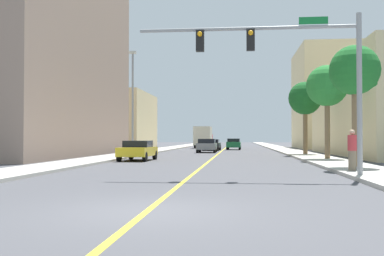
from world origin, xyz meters
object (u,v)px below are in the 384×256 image
(car_gray, at_px, (207,145))
(car_green, at_px, (234,144))
(palm_mid, at_px, (327,87))
(delivery_truck, at_px, (203,137))
(pedestrian, at_px, (352,150))
(car_yellow, at_px, (138,150))
(street_lamp, at_px, (133,98))
(palm_near, at_px, (355,72))
(palm_far, at_px, (305,99))
(traffic_signal_mast, at_px, (291,59))
(car_black, at_px, (212,145))

(car_gray, bearing_deg, car_green, 77.28)
(palm_mid, height_order, delivery_truck, palm_mid)
(delivery_truck, relative_size, pedestrian, 4.35)
(car_yellow, bearing_deg, street_lamp, -71.63)
(street_lamp, height_order, delivery_truck, street_lamp)
(car_yellow, bearing_deg, delivery_truck, -90.71)
(palm_near, distance_m, delivery_truck, 46.06)
(palm_far, distance_m, car_gray, 12.20)
(car_green, bearing_deg, car_yellow, -100.67)
(palm_near, relative_size, car_gray, 1.50)
(palm_far, relative_size, pedestrian, 3.56)
(car_yellow, relative_size, delivery_truck, 0.54)
(palm_near, height_order, delivery_truck, palm_near)
(traffic_signal_mast, bearing_deg, palm_near, 53.90)
(pedestrian, bearing_deg, palm_mid, 130.84)
(car_yellow, distance_m, car_black, 24.59)
(palm_near, height_order, car_gray, palm_near)
(car_yellow, xyz_separation_m, delivery_truck, (1.57, 37.25, 0.97))
(traffic_signal_mast, relative_size, palm_far, 1.38)
(street_lamp, distance_m, car_black, 19.65)
(palm_near, xyz_separation_m, palm_mid, (0.31, 8.49, 0.21))
(street_lamp, height_order, car_yellow, street_lamp)
(street_lamp, xyz_separation_m, car_green, (7.95, 22.21, -4.06))
(car_yellow, xyz_separation_m, car_green, (6.20, 28.07, 0.04))
(traffic_signal_mast, xyz_separation_m, pedestrian, (2.81, 2.16, -3.58))
(traffic_signal_mast, bearing_deg, car_gray, 100.25)
(traffic_signal_mast, relative_size, delivery_truck, 1.13)
(car_black, relative_size, delivery_truck, 0.59)
(pedestrian, bearing_deg, car_yellow, -174.83)
(traffic_signal_mast, relative_size, car_yellow, 2.09)
(traffic_signal_mast, height_order, palm_mid, palm_mid)
(delivery_truck, bearing_deg, palm_near, -76.57)
(street_lamp, xyz_separation_m, car_black, (5.34, 18.46, -4.08))
(car_black, height_order, pedestrian, pedestrian)
(palm_near, height_order, car_green, palm_near)
(palm_far, distance_m, car_black, 17.73)
(car_yellow, bearing_deg, traffic_signal_mast, 127.09)
(pedestrian, bearing_deg, car_black, 149.64)
(palm_far, relative_size, car_black, 1.39)
(palm_far, xyz_separation_m, car_green, (-6.32, 18.49, -4.14))
(car_black, relative_size, car_gray, 1.14)
(palm_far, height_order, delivery_truck, palm_far)
(car_green, bearing_deg, palm_near, -78.25)
(car_gray, bearing_deg, street_lamp, -115.42)
(palm_mid, relative_size, car_gray, 1.60)
(car_black, bearing_deg, palm_near, -72.47)
(palm_mid, bearing_deg, street_lamp, 161.77)
(palm_mid, bearing_deg, car_gray, 120.47)
(pedestrian, bearing_deg, traffic_signal_mast, -95.94)
(car_green, height_order, delivery_truck, delivery_truck)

